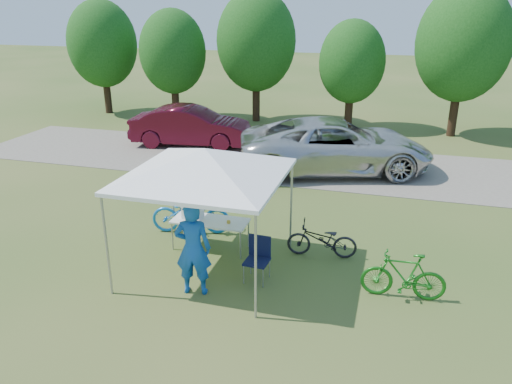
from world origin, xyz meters
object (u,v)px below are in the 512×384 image
at_px(bike_dark, 322,240).
at_px(sedan, 191,126).
at_px(cyclist, 193,249).
at_px(folding_table, 210,222).
at_px(bike_green, 403,276).
at_px(minivan, 336,145).
at_px(cooler, 193,211).
at_px(bike_blue, 191,213).
at_px(folding_chair, 258,254).

height_order(bike_dark, sedan, sedan).
bearing_deg(cyclist, folding_table, -90.33).
bearing_deg(bike_green, minivan, -166.28).
height_order(cyclist, bike_dark, cyclist).
height_order(cooler, sedan, sedan).
distance_m(folding_table, cyclist, 1.95).
bearing_deg(bike_blue, minivan, -37.06).
relative_size(cooler, bike_blue, 0.24).
xyz_separation_m(cyclist, bike_blue, (-1.16, 2.58, -0.46)).
height_order(bike_blue, bike_green, bike_blue).
height_order(folding_chair, bike_blue, bike_blue).
xyz_separation_m(bike_dark, sedan, (-6.56, 7.98, 0.39)).
distance_m(folding_chair, cooler, 2.16).
xyz_separation_m(folding_chair, cyclist, (-1.08, -0.88, 0.42)).
distance_m(folding_table, bike_dark, 2.62).
xyz_separation_m(cooler, bike_green, (4.80, -0.95, -0.41)).
bearing_deg(bike_blue, bike_dark, -107.89).
height_order(bike_blue, bike_dark, bike_blue).
relative_size(bike_blue, bike_green, 1.21).
height_order(bike_blue, sedan, sedan).
distance_m(folding_chair, bike_dark, 1.75).
bearing_deg(sedan, bike_green, -145.29).
bearing_deg(bike_green, cyclist, -80.30).
distance_m(bike_green, minivan, 7.91).
bearing_deg(folding_chair, cyclist, -136.96).
xyz_separation_m(bike_blue, bike_dark, (3.37, -0.38, -0.10)).
relative_size(cooler, bike_dark, 0.30).
distance_m(folding_chair, sedan, 10.77).
xyz_separation_m(folding_chair, minivan, (0.59, 7.61, 0.36)).
bearing_deg(cooler, minivan, 69.47).
bearing_deg(bike_dark, folding_chair, -46.59).
bearing_deg(sedan, minivan, -113.10).
height_order(folding_chair, cooler, cooler).
relative_size(minivan, sedan, 1.35).
height_order(folding_table, minivan, minivan).
bearing_deg(folding_table, cooler, 180.00).
xyz_separation_m(bike_blue, bike_green, (5.16, -1.64, -0.03)).
bearing_deg(minivan, bike_blue, 136.93).
distance_m(cooler, bike_dark, 3.06).
distance_m(cooler, cyclist, 2.05).
xyz_separation_m(folding_table, cooler, (-0.43, 0.00, 0.22)).
bearing_deg(folding_table, sedan, 115.60).
bearing_deg(bike_blue, cyclist, -167.36).
bearing_deg(bike_dark, bike_green, 48.84).
relative_size(bike_green, bike_dark, 1.03).
xyz_separation_m(folding_table, cyclist, (0.37, -1.89, 0.29)).
height_order(bike_dark, minivan, minivan).
height_order(cooler, bike_blue, cooler).
height_order(folding_table, cyclist, cyclist).
bearing_deg(bike_dark, cyclist, -51.07).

